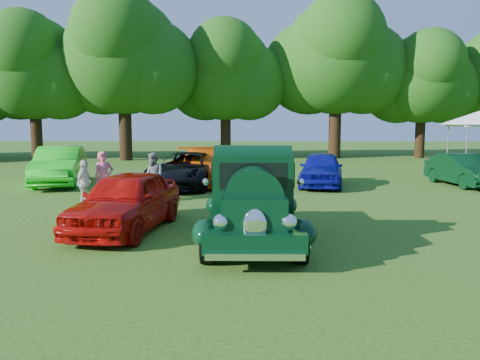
{
  "coord_description": "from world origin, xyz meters",
  "views": [
    {
      "loc": [
        1.12,
        -11.21,
        2.66
      ],
      "look_at": [
        1.01,
        1.68,
        1.1
      ],
      "focal_mm": 35.0,
      "sensor_mm": 36.0,
      "label": 1
    }
  ],
  "objects_px": {
    "back_car_lime": "(60,166)",
    "back_car_orange": "(207,166)",
    "back_car_blue": "(321,169)",
    "red_convertible": "(126,201)",
    "spectator_grey": "(153,177)",
    "spectator_pink": "(104,178)",
    "back_car_green": "(463,170)",
    "spectator_white": "(84,184)",
    "hero_pickup": "(252,204)",
    "back_car_black": "(187,170)"
  },
  "relations": [
    {
      "from": "spectator_grey",
      "to": "spectator_white",
      "type": "xyz_separation_m",
      "value": [
        -1.95,
        -1.35,
        -0.07
      ]
    },
    {
      "from": "back_car_blue",
      "to": "back_car_green",
      "type": "relative_size",
      "value": 1.04
    },
    {
      "from": "hero_pickup",
      "to": "back_car_black",
      "type": "bearing_deg",
      "value": 105.94
    },
    {
      "from": "red_convertible",
      "to": "spectator_grey",
      "type": "xyz_separation_m",
      "value": [
        -0.21,
        4.62,
        0.09
      ]
    },
    {
      "from": "back_car_black",
      "to": "back_car_green",
      "type": "xyz_separation_m",
      "value": [
        11.78,
        0.59,
        -0.05
      ]
    },
    {
      "from": "back_car_blue",
      "to": "spectator_white",
      "type": "bearing_deg",
      "value": -137.15
    },
    {
      "from": "hero_pickup",
      "to": "spectator_pink",
      "type": "distance_m",
      "value": 6.66
    },
    {
      "from": "hero_pickup",
      "to": "spectator_grey",
      "type": "distance_m",
      "value": 6.57
    },
    {
      "from": "red_convertible",
      "to": "back_car_green",
      "type": "distance_m",
      "value": 15.0
    },
    {
      "from": "spectator_pink",
      "to": "back_car_orange",
      "type": "bearing_deg",
      "value": 25.97
    },
    {
      "from": "back_car_blue",
      "to": "red_convertible",
      "type": "bearing_deg",
      "value": -115.11
    },
    {
      "from": "hero_pickup",
      "to": "back_car_black",
      "type": "xyz_separation_m",
      "value": [
        -2.57,
        8.99,
        -0.13
      ]
    },
    {
      "from": "spectator_grey",
      "to": "back_car_orange",
      "type": "bearing_deg",
      "value": 129.03
    },
    {
      "from": "spectator_pink",
      "to": "spectator_white",
      "type": "relative_size",
      "value": 1.16
    },
    {
      "from": "spectator_white",
      "to": "hero_pickup",
      "type": "bearing_deg",
      "value": -123.66
    },
    {
      "from": "back_car_green",
      "to": "back_car_blue",
      "type": "bearing_deg",
      "value": 175.53
    },
    {
      "from": "back_car_lime",
      "to": "red_convertible",
      "type": "bearing_deg",
      "value": -72.67
    },
    {
      "from": "back_car_lime",
      "to": "spectator_grey",
      "type": "height_order",
      "value": "same"
    },
    {
      "from": "red_convertible",
      "to": "spectator_grey",
      "type": "relative_size",
      "value": 2.62
    },
    {
      "from": "red_convertible",
      "to": "spectator_white",
      "type": "bearing_deg",
      "value": 132.17
    },
    {
      "from": "back_car_blue",
      "to": "spectator_white",
      "type": "relative_size",
      "value": 2.84
    },
    {
      "from": "back_car_green",
      "to": "back_car_black",
      "type": "bearing_deg",
      "value": 176.66
    },
    {
      "from": "spectator_grey",
      "to": "back_car_blue",
      "type": "bearing_deg",
      "value": 87.47
    },
    {
      "from": "back_car_orange",
      "to": "spectator_pink",
      "type": "relative_size",
      "value": 3.08
    },
    {
      "from": "red_convertible",
      "to": "back_car_orange",
      "type": "distance_m",
      "value": 9.29
    },
    {
      "from": "back_car_blue",
      "to": "spectator_pink",
      "type": "xyz_separation_m",
      "value": [
        -7.86,
        -4.72,
        0.15
      ]
    },
    {
      "from": "back_car_orange",
      "to": "back_car_blue",
      "type": "distance_m",
      "value": 4.99
    },
    {
      "from": "back_car_blue",
      "to": "spectator_pink",
      "type": "distance_m",
      "value": 9.17
    },
    {
      "from": "back_car_lime",
      "to": "back_car_orange",
      "type": "height_order",
      "value": "back_car_lime"
    },
    {
      "from": "back_car_lime",
      "to": "back_car_black",
      "type": "height_order",
      "value": "back_car_lime"
    },
    {
      "from": "red_convertible",
      "to": "spectator_grey",
      "type": "bearing_deg",
      "value": 101.37
    },
    {
      "from": "spectator_white",
      "to": "back_car_green",
      "type": "bearing_deg",
      "value": -64.4
    },
    {
      "from": "hero_pickup",
      "to": "spectator_white",
      "type": "xyz_separation_m",
      "value": [
        -5.27,
        4.31,
        -0.1
      ]
    },
    {
      "from": "back_car_black",
      "to": "spectator_white",
      "type": "bearing_deg",
      "value": -110.21
    },
    {
      "from": "back_car_blue",
      "to": "spectator_pink",
      "type": "bearing_deg",
      "value": -137.39
    },
    {
      "from": "back_car_orange",
      "to": "spectator_white",
      "type": "xyz_separation_m",
      "value": [
        -3.46,
        -5.93,
        -0.03
      ]
    },
    {
      "from": "back_car_lime",
      "to": "spectator_grey",
      "type": "xyz_separation_m",
      "value": [
        4.87,
        -4.09,
        -0.0
      ]
    },
    {
      "from": "back_car_black",
      "to": "back_car_green",
      "type": "distance_m",
      "value": 11.79
    },
    {
      "from": "back_car_lime",
      "to": "spectator_white",
      "type": "height_order",
      "value": "back_car_lime"
    },
    {
      "from": "red_convertible",
      "to": "back_car_lime",
      "type": "xyz_separation_m",
      "value": [
        -5.07,
        8.72,
        0.09
      ]
    },
    {
      "from": "back_car_lime",
      "to": "back_car_orange",
      "type": "distance_m",
      "value": 6.4
    },
    {
      "from": "back_car_blue",
      "to": "spectator_pink",
      "type": "relative_size",
      "value": 2.45
    },
    {
      "from": "back_car_black",
      "to": "spectator_pink",
      "type": "bearing_deg",
      "value": -106.99
    },
    {
      "from": "red_convertible",
      "to": "spectator_pink",
      "type": "xyz_separation_m",
      "value": [
        -1.63,
        3.63,
        0.14
      ]
    },
    {
      "from": "back_car_lime",
      "to": "back_car_green",
      "type": "height_order",
      "value": "back_car_lime"
    },
    {
      "from": "back_car_blue",
      "to": "spectator_white",
      "type": "height_order",
      "value": "spectator_white"
    },
    {
      "from": "back_car_orange",
      "to": "back_car_lime",
      "type": "bearing_deg",
      "value": 167.89
    },
    {
      "from": "red_convertible",
      "to": "back_car_blue",
      "type": "relative_size",
      "value": 1.01
    },
    {
      "from": "hero_pickup",
      "to": "red_convertible",
      "type": "height_order",
      "value": "hero_pickup"
    },
    {
      "from": "back_car_black",
      "to": "spectator_white",
      "type": "distance_m",
      "value": 5.41
    }
  ]
}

